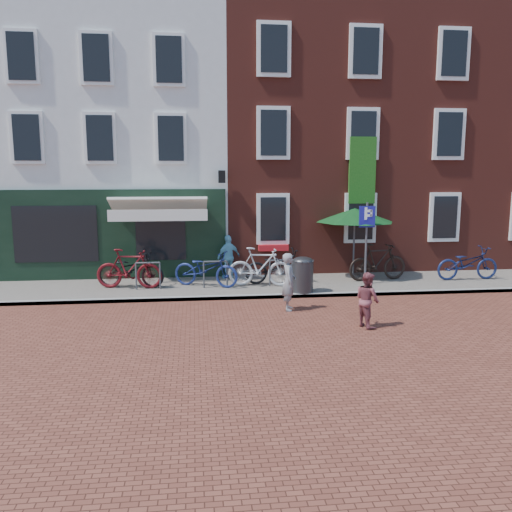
{
  "coord_description": "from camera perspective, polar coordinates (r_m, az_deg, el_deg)",
  "views": [
    {
      "loc": [
        -2.09,
        -14.55,
        3.61
      ],
      "look_at": [
        -0.37,
        0.34,
        1.18
      ],
      "focal_mm": 37.34,
      "sensor_mm": 36.0,
      "label": 1
    }
  ],
  "objects": [
    {
      "name": "bicycle_5",
      "position": [
        17.48,
        12.91,
        -0.63
      ],
      "size": [
        2.05,
        0.86,
        1.19
      ],
      "primitive_type": "imported",
      "rotation": [
        0.0,
        0.0,
        1.72
      ],
      "color": "black",
      "rests_on": "sidewalk"
    },
    {
      "name": "sidewalk",
      "position": [
        16.73,
        4.21,
        -3.12
      ],
      "size": [
        24.0,
        3.0,
        0.1
      ],
      "primitive_type": "cube",
      "color": "slate",
      "rests_on": "ground"
    },
    {
      "name": "building_brick_right",
      "position": [
        23.84,
        18.9,
        12.06
      ],
      "size": [
        6.0,
        8.0,
        10.0
      ],
      "primitive_type": "cube",
      "color": "maroon",
      "rests_on": "ground"
    },
    {
      "name": "cafe_person",
      "position": [
        17.42,
        -2.95,
        -0.07
      ],
      "size": [
        0.89,
        0.72,
        1.42
      ],
      "primitive_type": "imported",
      "rotation": [
        0.0,
        0.0,
        3.67
      ],
      "color": "#87CFE9",
      "rests_on": "sidewalk"
    },
    {
      "name": "parking_sign",
      "position": [
        16.69,
        11.76,
        2.75
      ],
      "size": [
        0.5,
        0.07,
        2.53
      ],
      "color": "#4C4C4F",
      "rests_on": "sidewalk"
    },
    {
      "name": "bicycle_4",
      "position": [
        16.65,
        2.29,
        -1.1
      ],
      "size": [
        2.11,
        0.91,
        1.08
      ],
      "primitive_type": "imported",
      "rotation": [
        0.0,
        0.0,
        1.67
      ],
      "color": "black",
      "rests_on": "sidewalk"
    },
    {
      "name": "ground",
      "position": [
        15.14,
        1.54,
        -4.61
      ],
      "size": [
        80.0,
        80.0,
        0.0
      ],
      "primitive_type": "plane",
      "color": "brown"
    },
    {
      "name": "bicycle_2",
      "position": [
        16.24,
        -5.38,
        -1.4
      ],
      "size": [
        2.16,
        1.48,
        1.08
      ],
      "primitive_type": "imported",
      "rotation": [
        0.0,
        0.0,
        1.15
      ],
      "color": "navy",
      "rests_on": "sidewalk"
    },
    {
      "name": "bicycle_1",
      "position": [
        16.34,
        -13.45,
        -1.33
      ],
      "size": [
        2.05,
        0.89,
        1.19
      ],
      "primitive_type": "imported",
      "rotation": [
        0.0,
        0.0,
        1.4
      ],
      "color": "#5A0E13",
      "rests_on": "sidewalk"
    },
    {
      "name": "building_stucco",
      "position": [
        21.77,
        -14.55,
        11.25
      ],
      "size": [
        8.0,
        8.0,
        9.0
      ],
      "primitive_type": "cube",
      "color": "silver",
      "rests_on": "ground"
    },
    {
      "name": "bicycle_0",
      "position": [
        16.52,
        -13.26,
        -1.42
      ],
      "size": [
        2.15,
        1.14,
        1.08
      ],
      "primitive_type": "imported",
      "rotation": [
        0.0,
        0.0,
        1.35
      ],
      "color": "black",
      "rests_on": "sidewalk"
    },
    {
      "name": "litter_bin",
      "position": [
        15.45,
        5.03,
        -1.79
      ],
      "size": [
        0.61,
        0.61,
        1.11
      ],
      "color": "#353537",
      "rests_on": "sidewalk"
    },
    {
      "name": "boy",
      "position": [
        12.62,
        11.85,
        -4.59
      ],
      "size": [
        0.66,
        0.75,
        1.29
      ],
      "primitive_type": "imported",
      "rotation": [
        0.0,
        0.0,
        1.89
      ],
      "color": "brown",
      "rests_on": "ground"
    },
    {
      "name": "building_brick_mid",
      "position": [
        21.98,
        4.26,
        12.8
      ],
      "size": [
        6.0,
        8.0,
        10.0
      ],
      "primitive_type": "cube",
      "color": "maroon",
      "rests_on": "ground"
    },
    {
      "name": "bicycle_3",
      "position": [
        16.2,
        0.48,
        -1.17
      ],
      "size": [
        2.06,
        0.95,
        1.19
      ],
      "primitive_type": "imported",
      "rotation": [
        0.0,
        0.0,
        1.37
      ],
      "color": "#B5B5B8",
      "rests_on": "sidewalk"
    },
    {
      "name": "bicycle_6",
      "position": [
        18.47,
        21.71,
        -0.72
      ],
      "size": [
        2.07,
        0.77,
        1.08
      ],
      "primitive_type": "imported",
      "rotation": [
        0.0,
        0.0,
        1.6
      ],
      "color": "#151F4A",
      "rests_on": "sidewalk"
    },
    {
      "name": "woman",
      "position": [
        13.83,
        3.55,
        -2.77
      ],
      "size": [
        0.44,
        0.59,
        1.5
      ],
      "primitive_type": "imported",
      "rotation": [
        0.0,
        0.0,
        1.42
      ],
      "color": "gray",
      "rests_on": "ground"
    },
    {
      "name": "parasol",
      "position": [
        17.72,
        10.54,
        4.6
      ],
      "size": [
        2.57,
        2.57,
        2.38
      ],
      "color": "#4C4C4F",
      "rests_on": "sidewalk"
    }
  ]
}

